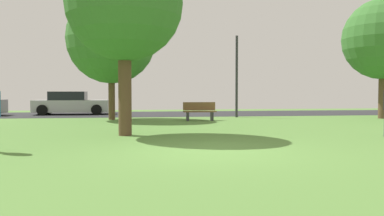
# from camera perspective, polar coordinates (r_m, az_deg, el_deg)

# --- Properties ---
(ground_plane) EXTENTS (44.00, 44.00, 0.00)m
(ground_plane) POSITION_cam_1_polar(r_m,az_deg,el_deg) (9.37, 2.75, -6.28)
(ground_plane) COLOR #547F38
(road_strip) EXTENTS (44.00, 6.40, 0.01)m
(road_strip) POSITION_cam_1_polar(r_m,az_deg,el_deg) (25.19, -4.14, -0.86)
(road_strip) COLOR #28282B
(road_strip) RESTS_ON ground_plane
(oak_tree_center) EXTENTS (3.76, 3.76, 6.14)m
(oak_tree_center) POSITION_cam_1_polar(r_m,az_deg,el_deg) (13.18, -9.74, 14.68)
(oak_tree_center) COLOR brown
(oak_tree_center) RESTS_ON ground_plane
(oak_tree_left) EXTENTS (4.27, 4.27, 6.33)m
(oak_tree_left) POSITION_cam_1_polar(r_m,az_deg,el_deg) (23.34, 25.98, 8.92)
(oak_tree_left) COLOR brown
(oak_tree_left) RESTS_ON ground_plane
(maple_tree_near) EXTENTS (4.46, 4.46, 6.29)m
(maple_tree_near) POSITION_cam_1_polar(r_m,az_deg,el_deg) (20.53, -11.57, 9.69)
(maple_tree_near) COLOR brown
(maple_tree_near) RESTS_ON ground_plane
(parked_car_silver) EXTENTS (4.52, 2.06, 1.43)m
(parked_car_silver) POSITION_cam_1_polar(r_m,az_deg,el_deg) (25.77, -17.04, 0.57)
(parked_car_silver) COLOR #B7B7BC
(parked_car_silver) RESTS_ON ground_plane
(park_bench) EXTENTS (1.60, 0.45, 0.90)m
(park_bench) POSITION_cam_1_polar(r_m,az_deg,el_deg) (19.32, 1.10, -0.46)
(park_bench) COLOR brown
(park_bench) RESTS_ON ground_plane
(street_lamp_post) EXTENTS (0.14, 0.14, 4.50)m
(street_lamp_post) POSITION_cam_1_polar(r_m,az_deg,el_deg) (22.02, 6.46, 4.52)
(street_lamp_post) COLOR #2D2D33
(street_lamp_post) RESTS_ON ground_plane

